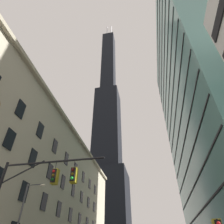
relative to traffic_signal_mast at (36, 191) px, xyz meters
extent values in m
cube|color=#B2A88E|center=(-13.73, 20.35, 6.39)|extent=(13.20, 60.81, 23.87)
cube|color=#9E937A|center=(-6.88, 20.35, 17.63)|extent=(0.70, 60.81, 0.60)
cube|color=black|center=(-7.08, 8.94, 2.66)|extent=(0.14, 1.40, 2.20)
cube|color=black|center=(-7.08, 13.94, 2.66)|extent=(0.14, 1.40, 2.20)
cube|color=black|center=(-7.08, 18.94, 2.66)|extent=(0.14, 1.40, 2.20)
cube|color=black|center=(-7.08, 23.94, 2.66)|extent=(0.14, 1.40, 2.20)
cube|color=black|center=(-7.08, 28.94, 2.66)|extent=(0.14, 1.40, 2.20)
cube|color=black|center=(-7.08, 33.94, 2.66)|extent=(0.14, 1.40, 2.20)
cube|color=black|center=(-7.08, 3.94, 6.86)|extent=(0.14, 1.40, 2.20)
cube|color=black|center=(-7.08, 8.94, 6.86)|extent=(0.14, 1.40, 2.20)
cube|color=black|center=(-7.08, 13.94, 6.86)|extent=(0.14, 1.40, 2.20)
cube|color=black|center=(-7.08, 18.94, 6.86)|extent=(0.14, 1.40, 2.20)
cube|color=black|center=(-7.08, 23.94, 6.86)|extent=(0.14, 1.40, 2.20)
cube|color=black|center=(-7.08, 28.94, 6.86)|extent=(0.14, 1.40, 2.20)
cube|color=black|center=(-7.08, 33.94, 6.86)|extent=(0.14, 1.40, 2.20)
cube|color=black|center=(-7.08, 38.94, 6.86)|extent=(0.14, 1.40, 2.20)
cube|color=black|center=(-7.08, 3.94, 11.06)|extent=(0.14, 1.40, 2.20)
cube|color=black|center=(-7.08, 8.94, 11.06)|extent=(0.14, 1.40, 2.20)
cube|color=black|center=(-7.08, 13.94, 11.06)|extent=(0.14, 1.40, 2.20)
cube|color=black|center=(-7.08, 18.94, 11.06)|extent=(0.14, 1.40, 2.20)
cube|color=black|center=(-7.08, 23.94, 11.06)|extent=(0.14, 1.40, 2.20)
cube|color=black|center=(-7.08, 28.94, 11.06)|extent=(0.14, 1.40, 2.20)
cube|color=black|center=(-7.08, 33.94, 11.06)|extent=(0.14, 1.40, 2.20)
cube|color=black|center=(-7.08, 38.94, 11.06)|extent=(0.14, 1.40, 2.20)
cube|color=black|center=(-15.37, 89.12, 14.32)|extent=(22.14, 22.14, 39.74)
cube|color=black|center=(-15.37, 89.12, 63.09)|extent=(15.50, 15.50, 57.80)
cube|color=black|center=(-15.37, 89.12, 128.11)|extent=(9.96, 9.96, 72.25)
cylinder|color=silver|center=(-17.36, 89.12, 173.86)|extent=(1.20, 1.20, 19.24)
cylinder|color=silver|center=(-13.38, 89.12, 173.86)|extent=(1.20, 1.20, 19.24)
cube|color=slate|center=(22.12, 24.83, 24.35)|extent=(14.50, 41.04, 59.80)
cube|color=black|center=(14.83, 24.83, 2.46)|extent=(0.12, 40.04, 0.24)
cube|color=black|center=(14.83, 24.83, 6.46)|extent=(0.12, 40.04, 0.24)
cube|color=black|center=(14.83, 24.83, 10.46)|extent=(0.12, 40.04, 0.24)
cube|color=black|center=(14.83, 24.83, 14.46)|extent=(0.12, 40.04, 0.24)
cube|color=black|center=(14.83, 24.83, 18.46)|extent=(0.12, 40.04, 0.24)
cube|color=black|center=(14.83, 24.83, 22.46)|extent=(0.12, 40.04, 0.24)
cube|color=black|center=(14.83, 24.83, 26.46)|extent=(0.12, 40.04, 0.24)
cube|color=black|center=(14.83, 24.83, 30.46)|extent=(0.12, 40.04, 0.24)
cube|color=black|center=(14.83, 24.83, 34.46)|extent=(0.12, 40.04, 0.24)
cube|color=black|center=(14.83, 24.83, 38.46)|extent=(0.12, 40.04, 0.24)
cube|color=black|center=(14.83, 24.83, 42.46)|extent=(0.12, 40.04, 0.24)
cube|color=black|center=(14.83, 24.83, 46.46)|extent=(0.12, 40.04, 0.24)
cube|color=black|center=(14.83, 24.83, 50.46)|extent=(0.12, 40.04, 0.24)
cylinder|color=black|center=(0.87, -0.04, 1.94)|extent=(7.51, 0.14, 0.14)
cylinder|color=black|center=(-1.39, -0.04, 1.34)|extent=(3.09, 0.10, 1.56)
cylinder|color=black|center=(1.12, -0.04, 1.64)|extent=(0.04, 0.04, 0.60)
cube|color=black|center=(1.12, -0.04, 0.89)|extent=(0.30, 0.30, 0.90)
cube|color=olive|center=(1.12, 0.13, 0.89)|extent=(0.40, 0.40, 1.04)
sphere|color=red|center=(1.12, -0.20, 1.17)|extent=(0.20, 0.20, 0.20)
sphere|color=#4B3A08|center=(1.12, -0.20, 0.89)|extent=(0.20, 0.20, 0.20)
sphere|color=#083D10|center=(1.12, -0.20, 0.61)|extent=(0.20, 0.20, 0.20)
cylinder|color=black|center=(2.49, -0.04, 1.64)|extent=(0.04, 0.04, 0.60)
cube|color=black|center=(2.49, -0.04, 0.89)|extent=(0.30, 0.30, 0.90)
cube|color=olive|center=(2.49, 0.13, 0.89)|extent=(0.40, 0.40, 1.04)
sphere|color=#450808|center=(2.49, -0.20, 1.17)|extent=(0.20, 0.20, 0.20)
sphere|color=#4B3A08|center=(2.49, -0.20, 0.89)|extent=(0.20, 0.20, 0.20)
sphere|color=green|center=(2.49, -0.20, 0.61)|extent=(0.20, 0.20, 0.20)
sphere|color=red|center=(10.65, -0.45, -2.26)|extent=(0.20, 0.20, 0.20)
cylinder|color=#47474C|center=(-4.32, 6.57, 2.58)|extent=(1.72, 0.10, 0.10)
ellipsoid|color=#EFE5C6|center=(-3.47, 6.57, 2.48)|extent=(0.56, 0.32, 0.24)
camera|label=1|loc=(7.59, -12.29, -3.69)|focal=31.19mm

